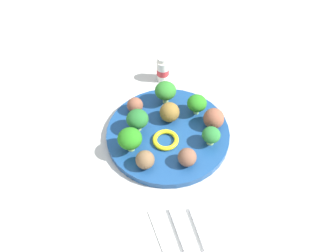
{
  "coord_description": "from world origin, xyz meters",
  "views": [
    {
      "loc": [
        0.51,
        -0.17,
        0.66
      ],
      "look_at": [
        0.0,
        0.0,
        0.04
      ],
      "focal_mm": 39.62,
      "sensor_mm": 36.0,
      "label": 1
    }
  ],
  "objects_px": {
    "broccoli_floret_front_right": "(130,139)",
    "meatball_far_rim": "(145,160)",
    "plate": "(168,134)",
    "yogurt_bottle": "(163,70)",
    "broccoli_floret_far_rim": "(165,91)",
    "meatball_back_right": "(170,112)",
    "knife": "(185,246)",
    "broccoli_floret_back_left": "(137,119)",
    "broccoli_floret_back_right": "(211,135)",
    "meatball_mid_right": "(135,105)",
    "pepper_ring_back_right": "(166,140)",
    "broccoli_floret_mid_left": "(197,103)",
    "meatball_near_rim": "(187,157)",
    "napkin": "(193,240)",
    "fork": "(203,240)",
    "meatball_center": "(214,118)"
  },
  "relations": [
    {
      "from": "broccoli_floret_front_right",
      "to": "meatball_far_rim",
      "type": "bearing_deg",
      "value": 19.23
    },
    {
      "from": "plate",
      "to": "yogurt_bottle",
      "type": "height_order",
      "value": "yogurt_bottle"
    },
    {
      "from": "broccoli_floret_far_rim",
      "to": "meatball_back_right",
      "type": "distance_m",
      "value": 0.06
    },
    {
      "from": "plate",
      "to": "broccoli_floret_front_right",
      "type": "bearing_deg",
      "value": -77.12
    },
    {
      "from": "knife",
      "to": "yogurt_bottle",
      "type": "bearing_deg",
      "value": 167.24
    },
    {
      "from": "broccoli_floret_back_left",
      "to": "broccoli_floret_back_right",
      "type": "bearing_deg",
      "value": 57.74
    },
    {
      "from": "broccoli_floret_front_right",
      "to": "meatball_mid_right",
      "type": "height_order",
      "value": "broccoli_floret_front_right"
    },
    {
      "from": "plate",
      "to": "pepper_ring_back_right",
      "type": "xyz_separation_m",
      "value": [
        0.02,
        -0.01,
        0.01
      ]
    },
    {
      "from": "broccoli_floret_front_right",
      "to": "meatball_back_right",
      "type": "height_order",
      "value": "broccoli_floret_front_right"
    },
    {
      "from": "plate",
      "to": "knife",
      "type": "xyz_separation_m",
      "value": [
        0.26,
        -0.05,
        -0.0
      ]
    },
    {
      "from": "broccoli_floret_far_rim",
      "to": "broccoli_floret_mid_left",
      "type": "xyz_separation_m",
      "value": [
        0.06,
        0.06,
        -0.01
      ]
    },
    {
      "from": "meatball_near_rim",
      "to": "plate",
      "type": "bearing_deg",
      "value": -173.33
    },
    {
      "from": "napkin",
      "to": "yogurt_bottle",
      "type": "height_order",
      "value": "yogurt_bottle"
    },
    {
      "from": "broccoli_floret_far_rim",
      "to": "meatball_far_rim",
      "type": "relative_size",
      "value": 1.47
    },
    {
      "from": "fork",
      "to": "plate",
      "type": "bearing_deg",
      "value": 176.23
    },
    {
      "from": "meatball_back_right",
      "to": "meatball_mid_right",
      "type": "relative_size",
      "value": 1.22
    },
    {
      "from": "meatball_mid_right",
      "to": "pepper_ring_back_right",
      "type": "xyz_separation_m",
      "value": [
        0.11,
        0.04,
        -0.01
      ]
    },
    {
      "from": "plate",
      "to": "broccoli_floret_back_left",
      "type": "bearing_deg",
      "value": -115.08
    },
    {
      "from": "plate",
      "to": "broccoli_floret_back_left",
      "type": "distance_m",
      "value": 0.08
    },
    {
      "from": "broccoli_floret_mid_left",
      "to": "pepper_ring_back_right",
      "type": "relative_size",
      "value": 0.87
    },
    {
      "from": "meatball_far_rim",
      "to": "fork",
      "type": "distance_m",
      "value": 0.2
    },
    {
      "from": "meatball_mid_right",
      "to": "napkin",
      "type": "relative_size",
      "value": 0.22
    },
    {
      "from": "plate",
      "to": "broccoli_floret_back_left",
      "type": "height_order",
      "value": "broccoli_floret_back_left"
    },
    {
      "from": "meatball_center",
      "to": "napkin",
      "type": "relative_size",
      "value": 0.28
    },
    {
      "from": "broccoli_floret_back_right",
      "to": "meatball_mid_right",
      "type": "xyz_separation_m",
      "value": [
        -0.15,
        -0.13,
        -0.01
      ]
    },
    {
      "from": "meatball_mid_right",
      "to": "yogurt_bottle",
      "type": "bearing_deg",
      "value": 135.31
    },
    {
      "from": "fork",
      "to": "yogurt_bottle",
      "type": "xyz_separation_m",
      "value": [
        -0.45,
        0.07,
        0.02
      ]
    },
    {
      "from": "broccoli_floret_back_right",
      "to": "meatball_back_right",
      "type": "relative_size",
      "value": 0.95
    },
    {
      "from": "plate",
      "to": "broccoli_floret_mid_left",
      "type": "xyz_separation_m",
      "value": [
        -0.03,
        0.08,
        0.04
      ]
    },
    {
      "from": "meatball_near_rim",
      "to": "fork",
      "type": "distance_m",
      "value": 0.17
    },
    {
      "from": "fork",
      "to": "meatball_mid_right",
      "type": "bearing_deg",
      "value": -174.06
    },
    {
      "from": "meatball_back_right",
      "to": "broccoli_floret_back_right",
      "type": "bearing_deg",
      "value": 33.31
    },
    {
      "from": "broccoli_floret_back_right",
      "to": "meatball_back_right",
      "type": "xyz_separation_m",
      "value": [
        -0.1,
        -0.06,
        -0.0
      ]
    },
    {
      "from": "meatball_far_rim",
      "to": "fork",
      "type": "xyz_separation_m",
      "value": [
        0.19,
        0.06,
        -0.03
      ]
    },
    {
      "from": "meatball_far_rim",
      "to": "fork",
      "type": "bearing_deg",
      "value": 16.93
    },
    {
      "from": "meatball_far_rim",
      "to": "meatball_mid_right",
      "type": "height_order",
      "value": "meatball_far_rim"
    },
    {
      "from": "broccoli_floret_front_right",
      "to": "meatball_center",
      "type": "relative_size",
      "value": 1.21
    },
    {
      "from": "fork",
      "to": "knife",
      "type": "relative_size",
      "value": 0.83
    },
    {
      "from": "meatball_near_rim",
      "to": "pepper_ring_back_right",
      "type": "bearing_deg",
      "value": -160.35
    },
    {
      "from": "broccoli_floret_mid_left",
      "to": "meatball_far_rim",
      "type": "relative_size",
      "value": 1.27
    },
    {
      "from": "napkin",
      "to": "pepper_ring_back_right",
      "type": "bearing_deg",
      "value": 174.71
    },
    {
      "from": "broccoli_floret_mid_left",
      "to": "meatball_near_rim",
      "type": "xyz_separation_m",
      "value": [
        0.13,
        -0.07,
        -0.01
      ]
    },
    {
      "from": "broccoli_floret_back_left",
      "to": "fork",
      "type": "distance_m",
      "value": 0.29
    },
    {
      "from": "broccoli_floret_far_rim",
      "to": "napkin",
      "type": "xyz_separation_m",
      "value": [
        0.34,
        -0.06,
        -0.05
      ]
    },
    {
      "from": "broccoli_floret_mid_left",
      "to": "fork",
      "type": "relative_size",
      "value": 0.42
    },
    {
      "from": "plate",
      "to": "pepper_ring_back_right",
      "type": "bearing_deg",
      "value": -29.29
    },
    {
      "from": "broccoli_floret_back_right",
      "to": "napkin",
      "type": "distance_m",
      "value": 0.23
    },
    {
      "from": "plate",
      "to": "napkin",
      "type": "bearing_deg",
      "value": -7.86
    },
    {
      "from": "knife",
      "to": "meatball_far_rim",
      "type": "bearing_deg",
      "value": -173.56
    },
    {
      "from": "meatball_center",
      "to": "broccoli_floret_mid_left",
      "type": "bearing_deg",
      "value": -155.57
    }
  ]
}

